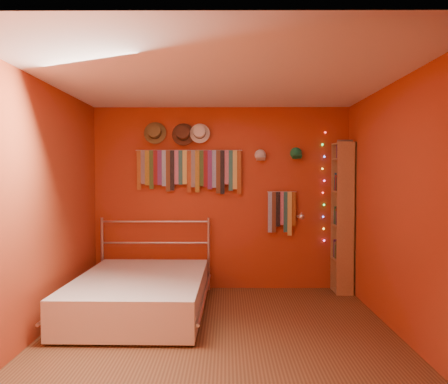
{
  "coord_description": "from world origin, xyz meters",
  "views": [
    {
      "loc": [
        0.07,
        -4.26,
        1.56
      ],
      "look_at": [
        0.04,
        0.9,
        1.37
      ],
      "focal_mm": 35.0,
      "sensor_mm": 36.0,
      "label": 1
    }
  ],
  "objects_px": {
    "tie_rack": "(190,169)",
    "bed": "(141,293)",
    "reading_lamp": "(301,216)",
    "bookshelf": "(346,217)"
  },
  "relations": [
    {
      "from": "reading_lamp",
      "to": "bookshelf",
      "type": "distance_m",
      "value": 0.6
    },
    {
      "from": "bookshelf",
      "to": "reading_lamp",
      "type": "bearing_deg",
      "value": -176.52
    },
    {
      "from": "reading_lamp",
      "to": "bookshelf",
      "type": "bearing_deg",
      "value": 3.48
    },
    {
      "from": "bed",
      "to": "tie_rack",
      "type": "bearing_deg",
      "value": 66.95
    },
    {
      "from": "tie_rack",
      "to": "reading_lamp",
      "type": "bearing_deg",
      "value": -7.35
    },
    {
      "from": "tie_rack",
      "to": "bed",
      "type": "height_order",
      "value": "tie_rack"
    },
    {
      "from": "bed",
      "to": "reading_lamp",
      "type": "bearing_deg",
      "value": 24.98
    },
    {
      "from": "tie_rack",
      "to": "bed",
      "type": "distance_m",
      "value": 1.85
    },
    {
      "from": "bookshelf",
      "to": "bed",
      "type": "distance_m",
      "value": 2.83
    },
    {
      "from": "tie_rack",
      "to": "reading_lamp",
      "type": "xyz_separation_m",
      "value": [
        1.48,
        -0.19,
        -0.64
      ]
    }
  ]
}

